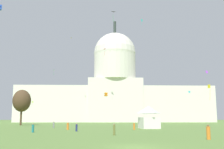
{
  "coord_description": "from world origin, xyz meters",
  "views": [
    {
      "loc": [
        -3.2,
        -25.11,
        2.53
      ],
      "look_at": [
        1.46,
        93.46,
        21.4
      ],
      "focal_mm": 44.11,
      "sensor_mm": 36.0,
      "label": 1
    }
  ],
  "objects": [
    {
      "name": "kite_lime_low",
      "position": [
        -37.64,
        114.65,
        10.35
      ],
      "size": [
        0.82,
        0.44,
        2.13
      ],
      "rotation": [
        0.0,
        0.0,
        2.58
      ],
      "color": "#8CD133"
    },
    {
      "name": "capitol_building",
      "position": [
        5.62,
        151.82,
        20.63
      ],
      "size": [
        123.38,
        27.46,
        66.81
      ],
      "color": "silver",
      "rests_on": "ground_plane"
    },
    {
      "name": "kite_violet_low",
      "position": [
        29.47,
        57.61,
        16.66
      ],
      "size": [
        0.72,
        0.39,
        0.94
      ],
      "rotation": [
        0.0,
        0.0,
        5.6
      ],
      "color": "purple"
    },
    {
      "name": "ground_plane",
      "position": [
        0.0,
        0.0,
        0.0
      ],
      "size": [
        800.0,
        800.0,
        0.0
      ],
      "primitive_type": "plane",
      "color": "olive"
    },
    {
      "name": "event_tent",
      "position": [
        8.63,
        43.32,
        2.76
      ],
      "size": [
        5.15,
        6.08,
        5.54
      ],
      "rotation": [
        0.0,
        0.0,
        0.13
      ],
      "color": "white",
      "rests_on": "ground_plane"
    },
    {
      "name": "person_orange_near_tree_west",
      "position": [
        -10.55,
        37.01,
        0.77
      ],
      "size": [
        0.66,
        0.66,
        1.7
      ],
      "rotation": [
        0.0,
        0.0,
        5.58
      ],
      "color": "orange",
      "rests_on": "ground_plane"
    },
    {
      "name": "person_orange_front_center",
      "position": [
        4.1,
        36.15,
        0.74
      ],
      "size": [
        0.42,
        0.42,
        1.63
      ],
      "rotation": [
        0.0,
        0.0,
        4.66
      ],
      "color": "orange",
      "rests_on": "ground_plane"
    },
    {
      "name": "tree_west_near",
      "position": [
        -31.99,
        75.99,
        8.73
      ],
      "size": [
        8.37,
        8.27,
        12.77
      ],
      "color": "#4C3823",
      "rests_on": "ground_plane"
    },
    {
      "name": "kite_cyan_low",
      "position": [
        35.6,
        94.05,
        13.94
      ],
      "size": [
        0.83,
        0.24,
        0.76
      ],
      "rotation": [
        0.0,
        0.0,
        2.45
      ],
      "color": "#33BCDB"
    },
    {
      "name": "kite_turquoise_high",
      "position": [
        18.86,
        118.48,
        55.42
      ],
      "size": [
        0.84,
        0.42,
        3.51
      ],
      "rotation": [
        0.0,
        0.0,
        2.84
      ],
      "color": "teal"
    },
    {
      "name": "kite_gold_high",
      "position": [
        -19.62,
        115.55,
        43.94
      ],
      "size": [
        0.83,
        1.1,
        0.14
      ],
      "rotation": [
        0.0,
        0.0,
        4.58
      ],
      "color": "gold"
    },
    {
      "name": "person_grey_front_left",
      "position": [
        -15.56,
        48.31,
        0.78
      ],
      "size": [
        0.58,
        0.58,
        1.7
      ],
      "rotation": [
        0.0,
        0.0,
        4.03
      ],
      "color": "gray",
      "rests_on": "ground_plane"
    },
    {
      "name": "kite_black_high",
      "position": [
        1.06,
        72.25,
        40.96
      ],
      "size": [
        1.68,
        1.04,
        3.58
      ],
      "rotation": [
        0.0,
        0.0,
        3.4
      ],
      "color": "black"
    },
    {
      "name": "kite_red_high",
      "position": [
        -2.04,
        119.99,
        39.1
      ],
      "size": [
        1.5,
        1.98,
        3.89
      ],
      "rotation": [
        0.0,
        0.0,
        5.12
      ],
      "color": "red"
    },
    {
      "name": "kite_yellow_low",
      "position": [
        27.15,
        50.61,
        10.9
      ],
      "size": [
        1.0,
        0.65,
        4.47
      ],
      "rotation": [
        0.0,
        0.0,
        5.94
      ],
      "color": "yellow"
    },
    {
      "name": "person_navy_back_center",
      "position": [
        -7.94,
        29.26,
        0.72
      ],
      "size": [
        0.53,
        0.53,
        1.56
      ],
      "rotation": [
        0.0,
        0.0,
        2.4
      ],
      "color": "navy",
      "rests_on": "ground_plane"
    },
    {
      "name": "kite_green_mid",
      "position": [
        -24.75,
        96.5,
        23.37
      ],
      "size": [
        0.95,
        1.26,
        2.04
      ],
      "rotation": [
        0.0,
        0.0,
        5.0
      ],
      "color": "green"
    },
    {
      "name": "person_orange_front_right",
      "position": [
        9.7,
        8.09,
        0.8
      ],
      "size": [
        0.56,
        0.56,
        1.77
      ],
      "rotation": [
        0.0,
        0.0,
        3.36
      ],
      "color": "orange",
      "rests_on": "ground_plane"
    },
    {
      "name": "person_olive_edge_east",
      "position": [
        -1.23,
        16.77,
        0.79
      ],
      "size": [
        0.47,
        0.47,
        1.7
      ],
      "rotation": [
        0.0,
        0.0,
        0.92
      ],
      "color": "olive",
      "rests_on": "ground_plane"
    },
    {
      "name": "person_teal_back_right",
      "position": [
        -15.44,
        25.67,
        0.72
      ],
      "size": [
        0.43,
        0.43,
        1.59
      ],
      "rotation": [
        0.0,
        0.0,
        1.54
      ],
      "color": "#1E757A",
      "rests_on": "ground_plane"
    },
    {
      "name": "kite_orange_low",
      "position": [
        -1.45,
        75.13,
        11.1
      ],
      "size": [
        1.32,
        1.35,
        1.33
      ],
      "rotation": [
        0.0,
        0.0,
        3.59
      ],
      "color": "orange"
    }
  ]
}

